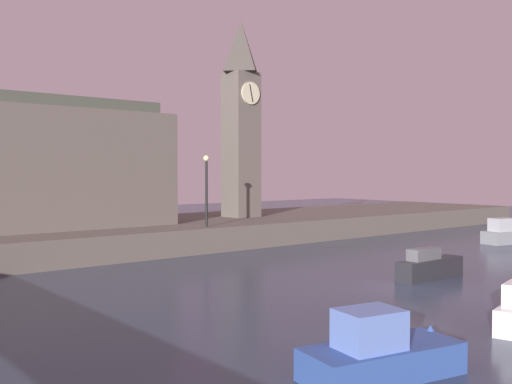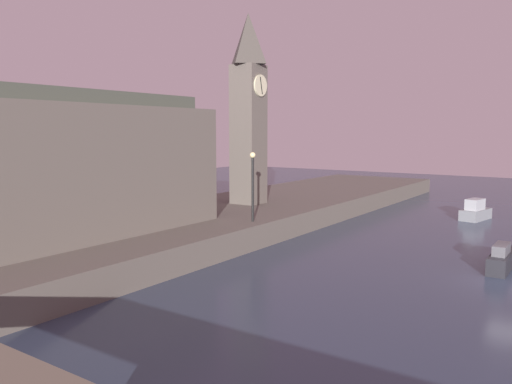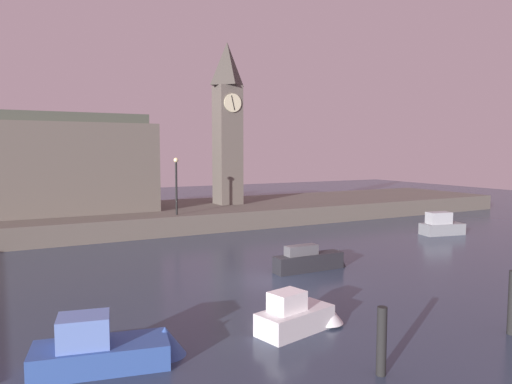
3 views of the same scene
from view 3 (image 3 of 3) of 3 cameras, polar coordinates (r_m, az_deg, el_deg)
The scene contains 10 objects.
ground_plane at distance 24.11m, azimuth 2.69°, elevation -10.51°, with size 120.00×120.00×0.00m, color #2D384C.
far_embankment at distance 42.08m, azimuth -11.32°, elevation -2.85°, with size 70.00×12.00×1.50m, color #5B544C.
clock_tower at distance 44.06m, azimuth -3.39°, elevation 8.41°, with size 2.36×2.40×14.51m.
parliament_hall at distance 40.95m, azimuth -25.14°, elevation 2.96°, with size 17.90×6.67×10.73m.
streetlamp at distance 37.02m, azimuth -9.42°, elevation 1.44°, with size 0.36×0.36×4.34m.
mooring_post_left at distance 14.84m, azimuth 14.63°, elevation -16.71°, with size 0.29×0.29×2.01m, color black.
boat_barge_dark at distance 26.30m, azimuth 6.68°, elevation -7.99°, with size 4.39×0.92×1.42m.
boat_cruiser_grey at distance 39.54m, azimuth 21.36°, elevation -3.77°, with size 4.05×2.00×1.74m.
boat_tour_blue at distance 15.74m, azimuth -16.41°, elevation -17.26°, with size 4.86×2.32×1.75m.
boat_ferry_white at distance 17.86m, azimuth 5.32°, elevation -14.37°, with size 3.66×1.90×1.50m.
Camera 3 is at (-11.85, -19.97, 6.47)m, focal length 33.82 mm.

